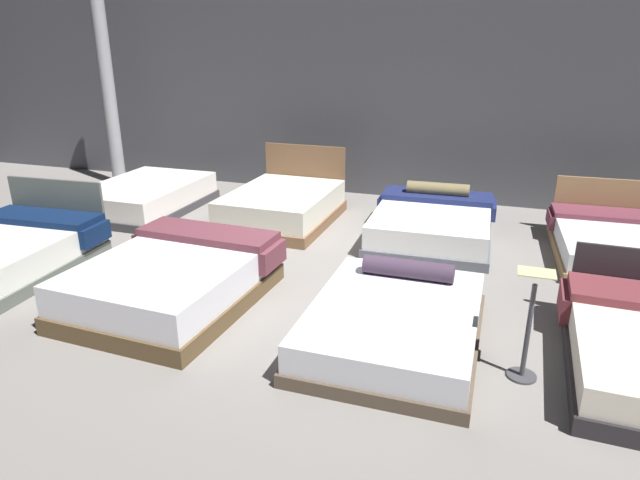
# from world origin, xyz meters

# --- Properties ---
(ground_plane) EXTENTS (18.00, 18.00, 0.02)m
(ground_plane) POSITION_xyz_m (0.00, 0.00, -0.01)
(ground_plane) COLOR gray
(showroom_back_wall) EXTENTS (18.00, 0.06, 3.50)m
(showroom_back_wall) POSITION_xyz_m (0.00, 3.67, 1.75)
(showroom_back_wall) COLOR #47474C
(showroom_back_wall) RESTS_ON ground_plane
(bed_0) EXTENTS (1.65, 2.10, 0.91)m
(bed_0) POSITION_xyz_m (-3.48, -1.10, 0.24)
(bed_0) COLOR #525951
(bed_0) RESTS_ON ground_plane
(bed_1) EXTENTS (1.74, 2.11, 0.58)m
(bed_1) POSITION_xyz_m (-1.16, -1.17, 0.26)
(bed_1) COLOR brown
(bed_1) RESTS_ON ground_plane
(bed_2) EXTENTS (1.51, 2.03, 0.56)m
(bed_2) POSITION_xyz_m (1.17, -1.22, 0.19)
(bed_2) COLOR brown
(bed_2) RESTS_ON ground_plane
(bed_4) EXTENTS (1.51, 2.16, 0.45)m
(bed_4) POSITION_xyz_m (-3.46, 1.58, 0.22)
(bed_4) COLOR #333237
(bed_4) RESTS_ON ground_plane
(bed_5) EXTENTS (1.47, 1.98, 1.01)m
(bed_5) POSITION_xyz_m (-1.11, 1.69, 0.25)
(bed_5) COLOR brown
(bed_5) RESTS_ON ground_plane
(bed_6) EXTENTS (1.68, 2.00, 0.66)m
(bed_6) POSITION_xyz_m (1.12, 1.65, 0.23)
(bed_6) COLOR #525660
(bed_6) RESTS_ON ground_plane
(bed_7) EXTENTS (1.66, 2.07, 0.81)m
(bed_7) POSITION_xyz_m (3.47, 1.70, 0.19)
(bed_7) COLOR #98764C
(bed_7) RESTS_ON ground_plane
(price_sign) EXTENTS (0.28, 0.24, 0.94)m
(price_sign) POSITION_xyz_m (2.29, -1.46, 0.36)
(price_sign) COLOR #3F3F44
(price_sign) RESTS_ON ground_plane
(support_pillar) EXTENTS (0.25, 0.25, 3.50)m
(support_pillar) POSITION_xyz_m (-4.95, 2.86, 1.75)
(support_pillar) COLOR #99999E
(support_pillar) RESTS_ON ground_plane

